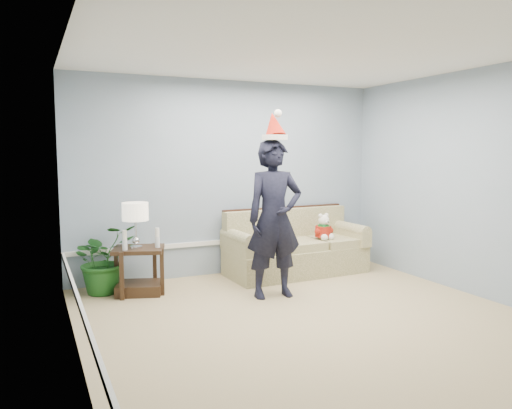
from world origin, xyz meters
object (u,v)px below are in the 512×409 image
object	(u,v)px
side_table	(139,276)
teddy_bear	(324,230)
houseplant	(104,259)
sofa	(294,250)
table_lamp	(135,214)
man	(274,219)

from	to	relation	value
side_table	teddy_bear	world-z (taller)	teddy_bear
houseplant	sofa	bearing A→B (deg)	-1.89
sofa	table_lamp	world-z (taller)	table_lamp
sofa	table_lamp	distance (m)	2.36
side_table	houseplant	size ratio (longest dim) A/B	0.85
man	sofa	bearing A→B (deg)	54.34
sofa	side_table	xyz separation A→B (m)	(-2.22, -0.13, -0.10)
table_lamp	teddy_bear	distance (m)	2.66
houseplant	man	xyz separation A→B (m)	(1.83, -1.00, 0.51)
houseplant	side_table	bearing A→B (deg)	-29.31
sofa	table_lamp	size ratio (longest dim) A/B	3.60
side_table	table_lamp	xyz separation A→B (m)	(-0.04, -0.05, 0.77)
side_table	sofa	bearing A→B (deg)	3.32
table_lamp	sofa	bearing A→B (deg)	4.44
side_table	houseplant	distance (m)	0.48
table_lamp	side_table	bearing A→B (deg)	52.18
table_lamp	man	bearing A→B (deg)	-26.59
sofa	teddy_bear	distance (m)	0.51
sofa	side_table	world-z (taller)	sofa
sofa	table_lamp	xyz separation A→B (m)	(-2.26, -0.18, 0.67)
houseplant	man	distance (m)	2.14
man	teddy_bear	size ratio (longest dim) A/B	4.95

